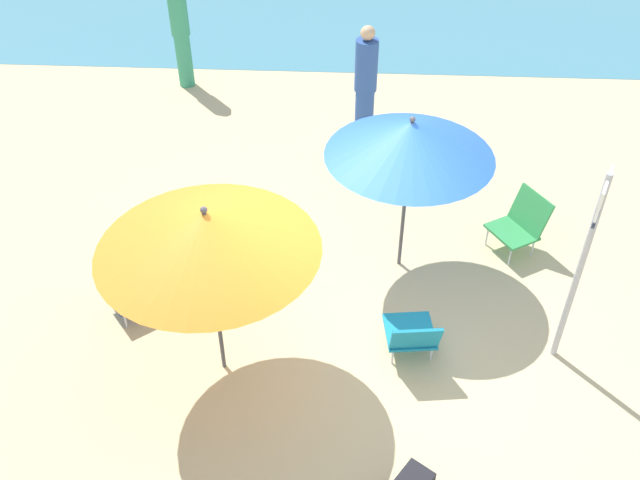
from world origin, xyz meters
The scene contains 9 objects.
ground_plane centered at (0.00, 0.00, 0.00)m, with size 40.00×40.00×0.00m, color #D3BC8C.
umbrella_blue centered at (0.56, 1.13, 1.62)m, with size 1.70×1.70×1.87m.
umbrella_orange centered at (-1.16, -0.45, 1.66)m, with size 1.89×1.89×1.91m.
beach_chair_a centered at (1.92, 1.48, 0.37)m, with size 0.69×0.69×0.70m.
beach_chair_b centered at (0.62, -0.22, 0.29)m, with size 0.53×0.63×0.57m.
beach_chair_c centered at (-2.27, 0.34, 0.30)m, with size 0.69×0.70×0.59m.
person_a centered at (0.14, 3.65, 0.87)m, with size 0.30×0.30×1.71m.
person_b centered at (-2.67, 5.26, 0.86)m, with size 0.28×0.28×1.69m.
warning_sign centered at (2.03, -0.12, 1.36)m, with size 0.21×0.43×2.12m.
Camera 1 is at (-0.01, -4.81, 5.24)m, focal length 39.42 mm.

